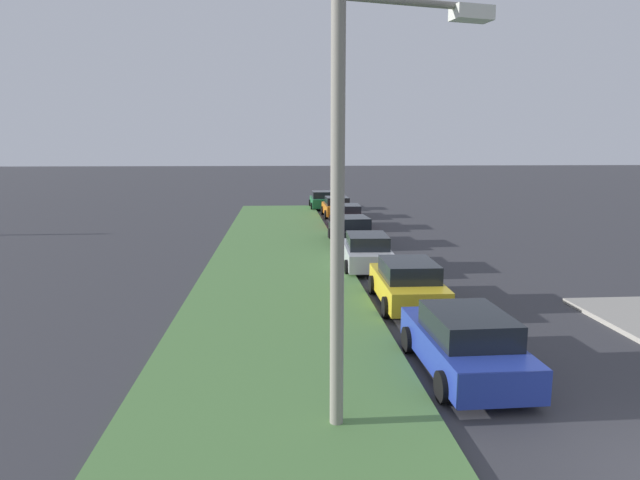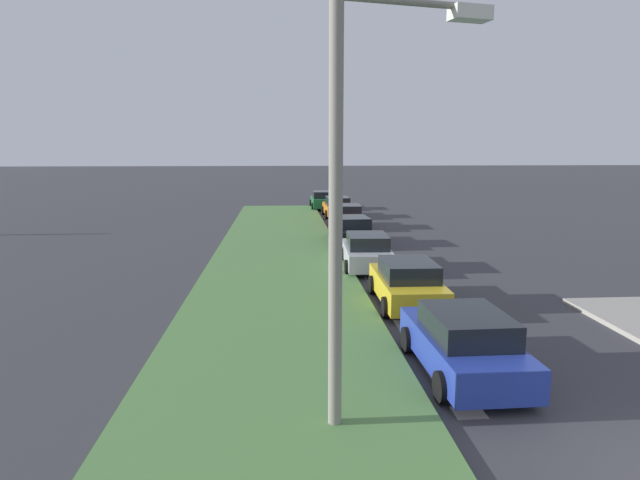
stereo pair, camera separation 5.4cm
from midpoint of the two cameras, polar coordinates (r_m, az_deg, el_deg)
grass_median at (r=17.32m, az=-4.36°, el=-6.95°), size 60.00×6.00×0.12m
parked_car_blue at (r=12.69m, az=14.94°, el=-10.40°), size 4.34×2.09×1.47m
parked_car_yellow at (r=17.70m, az=9.19°, el=-4.49°), size 4.33×2.08×1.47m
parked_car_silver at (r=22.83m, az=4.99°, el=-1.22°), size 4.38×2.18×1.47m
parked_car_black at (r=28.56m, az=3.39°, el=0.98°), size 4.39×2.19×1.47m
parked_car_red at (r=34.58m, az=2.89°, el=2.49°), size 4.37×2.15×1.47m
parked_car_orange at (r=40.06m, az=1.85°, el=3.47°), size 4.33×2.07×1.47m
parked_car_green at (r=45.36m, az=0.32°, el=4.19°), size 4.30×2.03×1.47m
streetlight at (r=9.25m, az=3.92°, el=5.88°), size 0.89×2.84×7.50m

